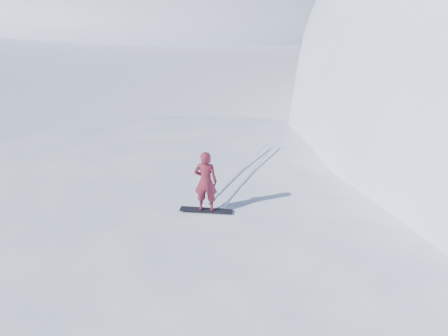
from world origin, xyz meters
name	(u,v)px	position (x,y,z in m)	size (l,w,h in m)	color
ground	(213,305)	(0.00, 0.00, 0.00)	(400.00, 400.00, 0.00)	white
near_ridge	(288,268)	(1.00, 3.00, 0.00)	(36.00, 28.00, 4.80)	white
far_ridge_a	(98,6)	(-70.00, 60.00, 0.00)	(120.00, 70.00, 28.00)	white
wind_bumps	(236,266)	(-0.56, 2.12, 0.00)	(16.00, 14.40, 1.00)	white
snowboard	(206,210)	(-1.09, 1.20, 2.41)	(1.67, 0.31, 0.03)	black
snowboarder	(206,181)	(-1.09, 1.20, 3.41)	(0.72, 0.47, 1.96)	maroon
vapor_plume	(148,24)	(-44.50, 46.26, 0.00)	(8.97, 7.18, 6.28)	white
board_tracks	(246,171)	(-1.65, 4.49, 2.42)	(1.68, 5.91, 0.04)	silver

